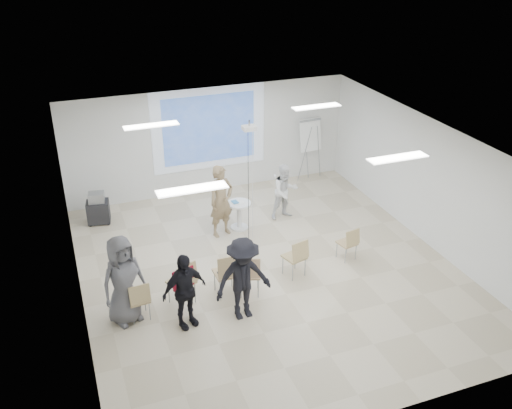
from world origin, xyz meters
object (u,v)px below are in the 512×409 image
object	(u,v)px
chair_left_inner	(227,271)
player_right	(285,189)
audience_left	(184,286)
audience_mid	(243,274)
chair_center	(249,272)
audience_outer	(122,275)
pedestal_table	(239,214)
player_left	(221,197)
chair_far_left	(139,298)
chair_right_far	(349,241)
flipchart_easel	(310,136)
chair_left_mid	(184,280)
av_cart	(98,209)
chair_right_inner	(297,255)
laptop	(225,271)

from	to	relation	value
chair_left_inner	player_right	bearing A→B (deg)	47.55
audience_left	audience_mid	world-z (taller)	audience_mid
chair_center	audience_left	distance (m)	1.58
player_right	audience_outer	distance (m)	5.38
pedestal_table	player_left	xyz separation A→B (m)	(-0.49, -0.12, 0.61)
player_right	chair_far_left	world-z (taller)	player_right
audience_left	chair_right_far	bearing A→B (deg)	-3.31
flipchart_easel	chair_left_mid	bearing A→B (deg)	-141.10
player_right	chair_center	world-z (taller)	player_right
chair_far_left	chair_right_far	xyz separation A→B (m)	(4.84, 0.52, -0.02)
chair_right_far	av_cart	world-z (taller)	av_cart
chair_center	audience_mid	bearing A→B (deg)	-100.39
pedestal_table	chair_far_left	xyz separation A→B (m)	(-2.99, -2.80, 0.09)
flipchart_easel	audience_outer	bearing A→B (deg)	-146.52
player_right	flipchart_easel	distance (m)	2.68
chair_right_far	audience_outer	distance (m)	5.13
player_left	chair_left_mid	distance (m)	2.99
chair_far_left	audience_mid	distance (m)	2.06
chair_far_left	audience_left	size ratio (longest dim) A/B	0.48
chair_right_far	audience_mid	size ratio (longest dim) A/B	0.41
pedestal_table	flipchart_easel	bearing A→B (deg)	36.52
audience_mid	flipchart_easel	bearing A→B (deg)	50.33
chair_right_inner	audience_outer	bearing A→B (deg)	168.63
chair_far_left	chair_right_far	size ratio (longest dim) A/B	1.05
laptop	audience_outer	xyz separation A→B (m)	(-2.07, -0.18, 0.49)
pedestal_table	audience_mid	size ratio (longest dim) A/B	0.38
player_right	chair_right_far	world-z (taller)	player_right
chair_left_mid	chair_right_inner	size ratio (longest dim) A/B	1.09
chair_left_inner	chair_right_far	distance (m)	3.04
pedestal_table	chair_right_far	size ratio (longest dim) A/B	0.91
chair_right_inner	av_cart	xyz separation A→B (m)	(-3.73, 4.04, -0.16)
chair_right_far	audience_left	world-z (taller)	audience_left
chair_left_mid	chair_right_inner	xyz separation A→B (m)	(2.52, 0.13, -0.05)
chair_left_mid	audience_mid	size ratio (longest dim) A/B	0.50
chair_far_left	av_cart	size ratio (longest dim) A/B	1.02
player_left	audience_left	distance (m)	3.58
chair_far_left	audience_mid	bearing A→B (deg)	-22.65
player_right	audience_outer	world-z (taller)	audience_outer
player_right	av_cart	bearing A→B (deg)	156.97
chair_left_mid	audience_mid	world-z (taller)	audience_mid
audience_left	av_cart	distance (m)	4.97
flipchart_easel	player_right	bearing A→B (deg)	-133.96
flipchart_easel	chair_right_far	bearing A→B (deg)	-108.84
player_left	flipchart_easel	xyz separation A→B (m)	(3.45, 2.31, 0.34)
pedestal_table	av_cart	distance (m)	3.62
audience_outer	flipchart_easel	world-z (taller)	audience_outer
chair_left_mid	audience_left	xyz separation A→B (m)	(-0.14, -0.65, 0.31)
chair_right_far	laptop	size ratio (longest dim) A/B	2.23
chair_left_inner	laptop	world-z (taller)	chair_left_inner
pedestal_table	audience_outer	world-z (taller)	audience_outer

